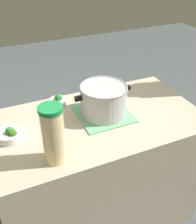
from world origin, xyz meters
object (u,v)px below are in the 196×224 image
cooking_pot (103,99)px  broccoli_bowl_front (10,135)px  broccoli_bowl_center (58,101)px  lemonade_pitcher (53,135)px

cooking_pot → broccoli_bowl_front: 0.55m
cooking_pot → broccoli_bowl_center: size_ratio=3.42×
cooking_pot → broccoli_bowl_front: size_ratio=2.57×
broccoli_bowl_front → broccoli_bowl_center: size_ratio=1.33×
cooking_pot → lemonade_pitcher: lemonade_pitcher is taller
lemonade_pitcher → broccoli_bowl_center: bearing=71.9°
broccoli_bowl_center → broccoli_bowl_front: bearing=-146.5°
lemonade_pitcher → broccoli_bowl_front: 0.33m
broccoli_bowl_center → lemonade_pitcher: bearing=-108.1°
cooking_pot → broccoli_bowl_front: cooking_pot is taller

